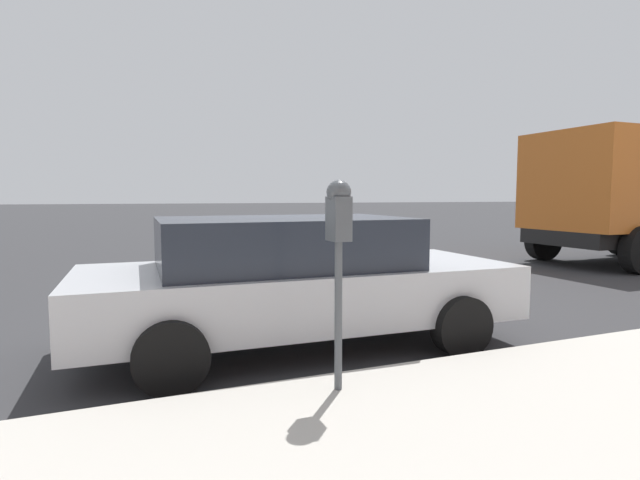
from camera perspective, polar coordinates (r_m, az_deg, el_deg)
ground_plane at (r=6.58m, az=-2.85°, el=-9.63°), size 220.00×220.00×0.00m
parking_meter at (r=3.82m, az=2.14°, el=1.14°), size 0.21×0.19×1.64m
car_silver at (r=5.53m, az=-2.83°, el=-4.38°), size 2.22×4.73×1.43m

